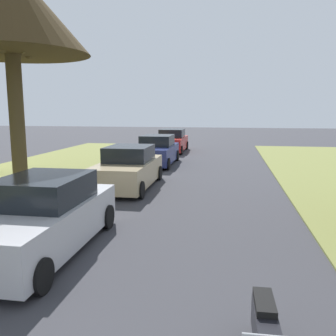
# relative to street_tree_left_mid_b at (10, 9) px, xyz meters

# --- Properties ---
(street_tree_left_mid_b) EXTENTS (4.71, 4.71, 7.31)m
(street_tree_left_mid_b) POSITION_rel_street_tree_left_mid_b_xyz_m (0.00, 0.00, 0.00)
(street_tree_left_mid_b) COLOR #4B3D23
(street_tree_left_mid_b) RESTS_ON grass_verge_left
(parked_sedan_silver) EXTENTS (1.96, 4.41, 1.57)m
(parked_sedan_silver) POSITION_rel_street_tree_left_mid_b_xyz_m (2.78, -3.76, -5.21)
(parked_sedan_silver) COLOR #BCBCC1
(parked_sedan_silver) RESTS_ON ground
(parked_sedan_tan) EXTENTS (1.96, 4.41, 1.57)m
(parked_sedan_tan) POSITION_rel_street_tree_left_mid_b_xyz_m (2.85, 2.63, -5.21)
(parked_sedan_tan) COLOR tan
(parked_sedan_tan) RESTS_ON ground
(parked_sedan_navy) EXTENTS (1.96, 4.41, 1.57)m
(parked_sedan_navy) POSITION_rel_street_tree_left_mid_b_xyz_m (2.75, 8.52, -5.21)
(parked_sedan_navy) COLOR navy
(parked_sedan_navy) RESTS_ON ground
(parked_sedan_red) EXTENTS (1.96, 4.41, 1.57)m
(parked_sedan_red) POSITION_rel_street_tree_left_mid_b_xyz_m (2.60, 14.60, -5.21)
(parked_sedan_red) COLOR red
(parked_sedan_red) RESTS_ON ground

